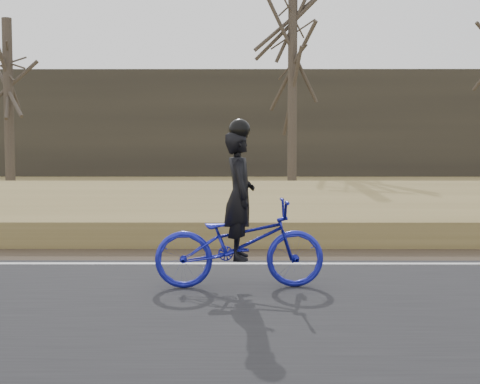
{
  "coord_description": "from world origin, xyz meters",
  "views": [
    {
      "loc": [
        5.29,
        -9.51,
        1.82
      ],
      "look_at": [
        5.26,
        0.5,
        1.1
      ],
      "focal_mm": 50.0,
      "sensor_mm": 36.0,
      "label": 1
    }
  ],
  "objects": [
    {
      "name": "bare_tree_center",
      "position": [
        7.19,
        15.82,
        4.14
      ],
      "size": [
        0.36,
        0.36,
        8.28
      ],
      "primitive_type": "cylinder",
      "color": "#4A4136",
      "rests_on": "ground"
    },
    {
      "name": "ballast",
      "position": [
        0.0,
        8.0,
        0.23
      ],
      "size": [
        120.0,
        3.0,
        0.45
      ],
      "primitive_type": "cube",
      "color": "slate",
      "rests_on": "ground"
    },
    {
      "name": "bare_tree_near_left",
      "position": [
        -3.29,
        15.14,
        3.21
      ],
      "size": [
        0.36,
        0.36,
        6.41
      ],
      "primitive_type": "cylinder",
      "color": "#4A4136",
      "rests_on": "ground"
    },
    {
      "name": "railroad",
      "position": [
        0.0,
        8.0,
        0.53
      ],
      "size": [
        120.0,
        2.4,
        0.29
      ],
      "color": "black",
      "rests_on": "ballast"
    },
    {
      "name": "treeline_backdrop",
      "position": [
        0.0,
        30.0,
        3.0
      ],
      "size": [
        120.0,
        4.0,
        6.0
      ],
      "primitive_type": "cube",
      "color": "#383328",
      "rests_on": "ground"
    },
    {
      "name": "cyclist",
      "position": [
        5.26,
        -1.39,
        0.72
      ],
      "size": [
        2.11,
        0.84,
        2.07
      ],
      "rotation": [
        0.0,
        0.0,
        1.63
      ],
      "color": "#171AA1",
      "rests_on": "road"
    }
  ]
}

